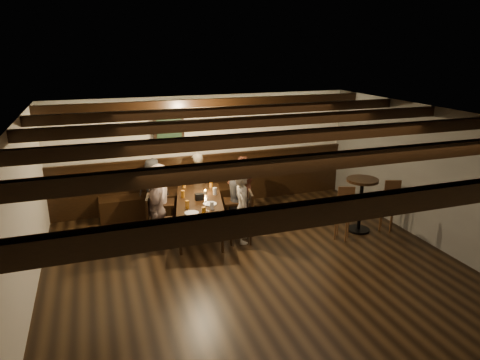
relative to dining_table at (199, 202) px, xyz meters
name	(u,v)px	position (x,y,z in m)	size (l,w,h in m)	color
room	(209,174)	(0.24, 0.21, 0.45)	(7.00, 7.00, 7.00)	black
dining_table	(199,202)	(0.00, 0.00, 0.00)	(1.18, 1.95, 0.68)	black
chair_left_near	(162,211)	(-0.61, 0.59, -0.33)	(0.52, 0.52, 0.97)	black
chair_left_far	(160,231)	(-0.80, -0.29, -0.34)	(0.50, 0.50, 0.92)	black
chair_right_near	(235,209)	(0.80, 0.29, -0.35)	(0.49, 0.49, 0.91)	black
chair_right_far	(241,227)	(0.61, -0.59, -0.34)	(0.50, 0.50, 0.93)	black
person_bench_left	(153,188)	(-0.69, 1.07, 0.00)	(0.61, 0.39, 1.24)	#29292C
person_bench_centre	(198,183)	(0.22, 1.03, 0.03)	(0.48, 0.31, 1.30)	gray
person_bench_right	(242,185)	(1.07, 0.69, -0.01)	(0.60, 0.47, 1.23)	brown
person_left_near	(160,196)	(-0.64, 0.60, -0.01)	(0.80, 0.46, 1.24)	#BAA59D
person_left_far	(156,210)	(-0.83, -0.28, 0.06)	(0.80, 0.33, 1.36)	gray
person_right_near	(237,193)	(0.83, 0.28, -0.01)	(0.60, 0.39, 1.24)	#29292C
person_right_far	(243,207)	(0.64, -0.60, 0.02)	(0.47, 0.31, 1.30)	gray
pint_a	(184,184)	(-0.13, 0.74, 0.13)	(0.07, 0.07, 0.14)	#BF7219
pint_b	(211,184)	(0.38, 0.58, 0.13)	(0.07, 0.07, 0.14)	#BF7219
pint_c	(183,194)	(-0.27, 0.16, 0.13)	(0.07, 0.07, 0.14)	#BF7219
pint_d	(215,191)	(0.34, 0.13, 0.13)	(0.07, 0.07, 0.14)	silver
pint_e	(187,204)	(-0.31, -0.39, 0.13)	(0.07, 0.07, 0.14)	#BF7219
pint_f	(212,205)	(0.08, -0.58, 0.13)	(0.07, 0.07, 0.14)	silver
pint_g	(204,211)	(-0.12, -0.79, 0.13)	(0.07, 0.07, 0.14)	#BF7219
plate_near	(192,213)	(-0.29, -0.65, 0.06)	(0.24, 0.24, 0.01)	white
plate_far	(210,204)	(0.11, -0.33, 0.06)	(0.24, 0.24, 0.01)	white
condiment_caddy	(199,197)	(-0.01, -0.05, 0.12)	(0.15, 0.10, 0.12)	black
candle	(205,192)	(0.18, 0.27, 0.08)	(0.05, 0.05, 0.05)	beige
high_top_table	(361,197)	(2.88, -0.89, 0.05)	(0.58, 0.58, 1.03)	black
bar_stool_left	(342,219)	(2.38, -1.09, -0.23)	(0.36, 0.38, 1.05)	#3E2213
bar_stool_right	(387,211)	(3.38, -1.04, -0.23)	(0.36, 0.37, 1.05)	#3E2213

